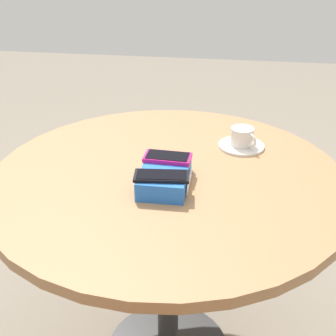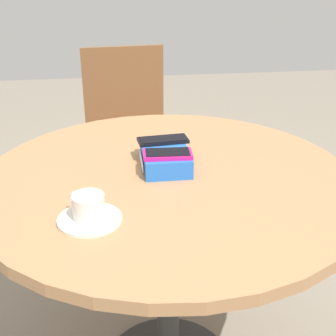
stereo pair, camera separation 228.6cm
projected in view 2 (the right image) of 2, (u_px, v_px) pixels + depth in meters
name	position (u px, v px, depth m)	size (l,w,h in m)	color
round_table	(168.00, 211.00, 1.31)	(1.02, 1.02, 0.72)	#2D2D2D
phone_box	(164.00, 157.00, 1.31)	(0.20, 0.13, 0.05)	blue
phone_black	(163.00, 140.00, 1.34)	(0.08, 0.15, 0.01)	black
phone_magenta	(166.00, 154.00, 1.25)	(0.07, 0.13, 0.01)	#D11975
saucer	(90.00, 219.00, 1.05)	(0.15, 0.15, 0.01)	silver
coffee_cup	(88.00, 206.00, 1.04)	(0.09, 0.08, 0.06)	silver
chair_near_window	(129.00, 144.00, 2.13)	(0.42, 0.42, 0.89)	brown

